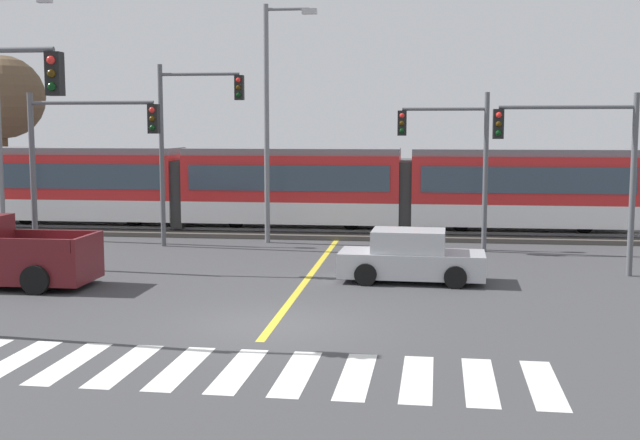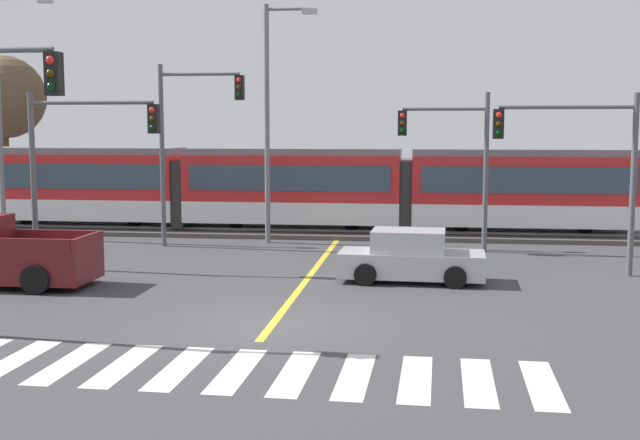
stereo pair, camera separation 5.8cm
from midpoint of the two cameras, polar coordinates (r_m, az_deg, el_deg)
The scene contains 24 objects.
ground_plane at distance 18.43m, azimuth -3.49°, elevation -7.47°, with size 200.00×200.00×0.00m, color #3D3D3F.
track_bed at distance 33.80m, azimuth 1.48°, elevation -0.86°, with size 120.00×4.00×0.18m, color #4C4742.
rail_near at distance 33.07m, azimuth 1.36°, elevation -0.78°, with size 120.00×0.08×0.10m, color #939399.
rail_far at distance 34.49m, azimuth 1.60°, elevation -0.47°, with size 120.00×0.08×0.10m, color #939399.
light_rail_tram at distance 33.86m, azimuth -1.99°, elevation 2.48°, with size 28.00×2.64×3.43m.
crosswalk_stripe_1 at distance 16.78m, azimuth -20.88°, elevation -9.31°, with size 0.56×2.80×0.01m, color silver.
crosswalk_stripe_2 at distance 16.28m, azimuth -17.45°, elevation -9.66°, with size 0.56×2.80×0.01m, color silver.
crosswalk_stripe_3 at distance 15.84m, azimuth -13.81°, elevation -10.00°, with size 0.56×2.80×0.01m, color silver.
crosswalk_stripe_4 at distance 15.47m, azimuth -9.98°, elevation -10.31°, with size 0.56×2.80×0.01m, color silver.
crosswalk_stripe_5 at distance 15.17m, azimuth -5.96°, elevation -10.59°, with size 0.56×2.80×0.01m, color silver.
crosswalk_stripe_6 at distance 14.95m, azimuth -1.80°, elevation -10.82°, with size 0.56×2.80×0.01m, color silver.
crosswalk_stripe_7 at distance 14.80m, azimuth 2.48°, elevation -11.01°, with size 0.56×2.80×0.01m, color silver.
crosswalk_stripe_8 at distance 14.73m, azimuth 6.82°, elevation -11.13°, with size 0.56×2.80×0.01m, color silver.
crosswalk_stripe_9 at distance 14.75m, azimuth 11.18°, elevation -11.19°, with size 0.56×2.80×0.01m, color silver.
crosswalk_stripe_10 at distance 14.85m, azimuth 15.50°, elevation -11.19°, with size 0.56×2.80×0.01m, color silver.
lane_centre_line at distance 24.37m, azimuth -0.80°, elevation -3.98°, with size 0.20×15.24×0.01m, color gold.
sedan_crossing at distance 23.53m, azimuth 6.43°, elevation -2.68°, with size 4.26×2.04×1.52m.
traffic_light_mid_left at distance 26.25m, azimuth -16.92°, elevation 4.78°, with size 4.25×0.38×5.56m.
traffic_light_mid_right at distance 25.37m, azimuth 18.05°, elevation 4.50°, with size 4.25×0.38×5.50m.
traffic_light_far_right at distance 29.26m, azimuth 9.52°, elevation 4.98°, with size 3.25×0.38×5.72m.
traffic_light_far_left at distance 30.36m, azimuth -9.50°, elevation 6.45°, with size 3.25×0.38×6.80m.
street_lamp_west at distance 34.66m, azimuth -21.67°, elevation 7.82°, with size 2.52×0.28×9.71m.
street_lamp_centre at distance 31.05m, azimuth -3.56°, elevation 7.78°, with size 2.05×0.28×9.11m.
bare_tree_far_west at distance 44.50m, azimuth -21.67°, elevation 8.10°, with size 4.23×4.23×8.14m.
Camera 1 is at (3.32, -17.56, 4.48)m, focal length 45.00 mm.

